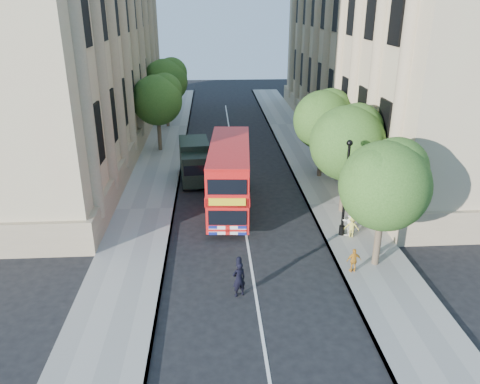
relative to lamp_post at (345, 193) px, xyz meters
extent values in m
plane|color=black|center=(-5.00, -6.00, -2.51)|extent=(120.00, 120.00, 0.00)
cube|color=gray|center=(0.75, 4.00, -2.45)|extent=(3.50, 80.00, 0.12)
cube|color=gray|center=(-10.75, 4.00, -2.45)|extent=(3.50, 80.00, 0.12)
cube|color=tan|center=(8.80, 18.00, 6.49)|extent=(12.00, 38.00, 18.00)
cube|color=tan|center=(-18.80, 18.00, 6.49)|extent=(12.00, 38.00, 18.00)
cylinder|color=#473828|center=(0.80, -3.00, -1.08)|extent=(0.32, 0.32, 2.86)
sphere|color=#274D19|center=(0.80, -3.00, 1.52)|extent=(4.00, 4.00, 4.00)
sphere|color=#274D19|center=(1.40, -2.60, 2.17)|extent=(2.80, 2.80, 2.80)
sphere|color=#274D19|center=(0.30, -3.30, 2.04)|extent=(2.60, 2.60, 2.60)
cylinder|color=#473828|center=(0.80, 3.00, -1.01)|extent=(0.32, 0.32, 2.99)
sphere|color=#274D19|center=(0.80, 3.00, 1.71)|extent=(4.20, 4.20, 4.20)
sphere|color=#274D19|center=(1.40, 3.40, 2.39)|extent=(2.94, 2.94, 2.94)
sphere|color=#274D19|center=(0.30, 2.70, 2.25)|extent=(2.73, 2.73, 2.73)
cylinder|color=#473828|center=(0.80, 9.00, -1.06)|extent=(0.32, 0.32, 2.90)
sphere|color=#274D19|center=(0.80, 9.00, 1.58)|extent=(4.00, 4.00, 4.00)
sphere|color=#274D19|center=(1.40, 9.40, 2.24)|extent=(2.80, 2.80, 2.80)
sphere|color=#274D19|center=(0.30, 8.70, 2.11)|extent=(2.60, 2.60, 2.60)
cylinder|color=#473828|center=(-11.00, 16.00, -1.01)|extent=(0.32, 0.32, 2.99)
sphere|color=#274D19|center=(-11.00, 16.00, 1.71)|extent=(4.00, 4.00, 4.00)
sphere|color=#274D19|center=(-10.40, 16.40, 2.39)|extent=(2.80, 2.80, 2.80)
sphere|color=#274D19|center=(-11.50, 15.70, 2.25)|extent=(2.60, 2.60, 2.60)
cylinder|color=#473828|center=(-11.00, 24.00, -0.93)|extent=(0.32, 0.32, 3.17)
sphere|color=#274D19|center=(-11.00, 24.00, 1.95)|extent=(4.20, 4.20, 4.20)
sphere|color=#274D19|center=(-10.40, 24.40, 2.67)|extent=(2.94, 2.94, 2.94)
sphere|color=#274D19|center=(-11.50, 23.70, 2.53)|extent=(2.73, 2.73, 2.73)
cylinder|color=black|center=(0.00, 0.00, -2.14)|extent=(0.30, 0.30, 0.50)
cylinder|color=black|center=(0.00, 0.00, 0.11)|extent=(0.14, 0.14, 5.00)
sphere|color=black|center=(0.00, 0.00, 2.61)|extent=(0.32, 0.32, 0.32)
cube|color=red|center=(-5.72, 3.97, -0.37)|extent=(2.79, 8.52, 3.49)
cube|color=black|center=(-5.72, 3.97, -1.14)|extent=(2.82, 8.00, 0.79)
cube|color=black|center=(-5.72, 3.97, 0.53)|extent=(2.82, 8.00, 0.79)
cube|color=yellow|center=(-6.01, -0.21, -0.26)|extent=(1.85, 0.21, 0.40)
cylinder|color=black|center=(-6.92, 1.09, -2.07)|extent=(0.31, 0.90, 0.88)
cylinder|color=black|center=(-4.93, 0.95, -2.07)|extent=(0.31, 0.90, 0.88)
cylinder|color=black|center=(-6.52, 6.81, -2.07)|extent=(0.31, 0.90, 0.88)
cylinder|color=black|center=(-4.53, 6.67, -2.07)|extent=(0.31, 0.90, 0.88)
cube|color=black|center=(-7.75, 7.40, -1.21)|extent=(2.09, 1.91, 2.03)
cube|color=black|center=(-7.67, 6.58, -0.97)|extent=(1.74, 0.27, 0.68)
cube|color=black|center=(-7.96, 9.51, -1.01)|extent=(2.22, 3.26, 2.41)
cube|color=black|center=(-7.90, 8.93, -2.17)|extent=(2.17, 4.78, 0.24)
cylinder|color=black|center=(-8.61, 7.22, -2.12)|extent=(0.29, 0.79, 0.77)
cylinder|color=black|center=(-6.88, 7.38, -2.12)|extent=(0.29, 0.79, 0.77)
cylinder|color=black|center=(-8.91, 10.39, -2.12)|extent=(0.29, 0.79, 0.77)
cylinder|color=black|center=(-7.18, 10.55, -2.12)|extent=(0.29, 0.79, 0.77)
imported|color=black|center=(-5.71, -5.00, -1.71)|extent=(0.68, 0.57, 1.60)
imported|color=silver|center=(0.30, -0.02, -1.52)|extent=(1.08, 1.03, 1.75)
imported|color=orange|center=(-0.44, -3.62, -1.81)|extent=(0.70, 0.35, 1.15)
imported|color=gold|center=(0.44, -0.26, -1.80)|extent=(0.86, 0.64, 1.18)
camera|label=1|loc=(-6.69, -21.61, 8.99)|focal=35.00mm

